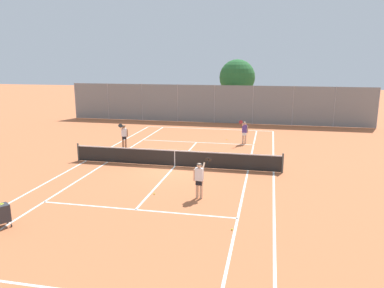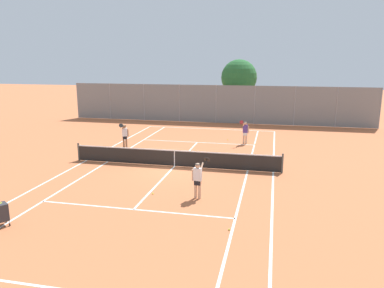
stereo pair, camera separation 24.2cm
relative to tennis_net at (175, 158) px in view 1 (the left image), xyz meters
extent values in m
plane|color=#BC663D|center=(0.00, 0.00, -0.51)|extent=(120.00, 120.00, 0.00)
cube|color=silver|center=(0.00, 11.90, -0.51)|extent=(11.00, 0.10, 0.01)
cube|color=silver|center=(-5.50, 0.00, -0.51)|extent=(0.10, 23.80, 0.01)
cube|color=silver|center=(5.50, 0.00, -0.51)|extent=(0.10, 23.80, 0.01)
cube|color=silver|center=(-4.13, 0.00, -0.51)|extent=(0.10, 23.80, 0.01)
cube|color=silver|center=(4.13, 0.00, -0.51)|extent=(0.10, 23.80, 0.01)
cube|color=silver|center=(0.00, -6.40, -0.51)|extent=(8.26, 0.10, 0.01)
cube|color=silver|center=(0.00, 6.40, -0.51)|extent=(8.26, 0.10, 0.01)
cube|color=silver|center=(0.00, 0.00, -0.51)|extent=(0.10, 12.80, 0.01)
cylinder|color=#474C47|center=(-5.95, 0.00, 0.03)|extent=(0.10, 0.10, 1.07)
cylinder|color=#474C47|center=(5.95, 0.00, 0.03)|extent=(0.10, 0.10, 1.07)
cube|color=black|center=(0.00, 0.00, -0.04)|extent=(11.90, 0.02, 0.89)
cube|color=white|center=(0.00, 0.00, 0.41)|extent=(11.90, 0.03, 0.06)
cube|color=white|center=(0.00, 0.00, -0.06)|extent=(0.05, 0.03, 0.89)
cube|color=#2D2D33|center=(-4.18, -8.92, 0.02)|extent=(0.68, 0.71, 0.64)
cylinder|color=#B7B7BC|center=(-4.20, -8.60, -0.35)|extent=(0.02, 0.02, 0.16)
cylinder|color=black|center=(-4.20, -8.60, -0.46)|extent=(0.10, 0.08, 0.10)
cylinder|color=#B7B7BC|center=(-3.87, -8.82, -0.35)|extent=(0.02, 0.02, 0.16)
cylinder|color=black|center=(-3.87, -8.82, -0.46)|extent=(0.10, 0.08, 0.10)
sphere|color=#D1DB33|center=(-4.26, -8.79, 0.34)|extent=(0.07, 0.07, 0.07)
sphere|color=#D1DB33|center=(-4.21, -8.75, 0.33)|extent=(0.07, 0.07, 0.07)
sphere|color=#D1DB33|center=(-4.20, -8.82, 0.32)|extent=(0.07, 0.07, 0.07)
sphere|color=#D1DB33|center=(-4.15, -8.78, 0.33)|extent=(0.07, 0.07, 0.07)
sphere|color=#D1DB33|center=(-4.18, -8.91, 0.33)|extent=(0.07, 0.07, 0.07)
sphere|color=#D1DB33|center=(-4.14, -8.86, 0.32)|extent=(0.07, 0.07, 0.07)
cylinder|color=#D8A884|center=(2.20, -4.60, -0.10)|extent=(0.13, 0.13, 0.82)
cylinder|color=#D8A884|center=(2.37, -4.62, -0.10)|extent=(0.13, 0.13, 0.82)
cube|color=black|center=(2.28, -4.61, 0.23)|extent=(0.30, 0.21, 0.24)
cube|color=white|center=(2.28, -4.61, 0.59)|extent=(0.36, 0.24, 0.56)
sphere|color=#D8A884|center=(2.28, -4.61, 0.98)|extent=(0.22, 0.22, 0.22)
cylinder|color=black|center=(2.28, -4.61, 1.05)|extent=(0.23, 0.23, 0.02)
cylinder|color=#D8A884|center=(2.07, -4.59, 0.53)|extent=(0.08, 0.08, 0.52)
cylinder|color=#D8A884|center=(2.43, -4.49, 0.88)|extent=(0.13, 0.46, 0.35)
cylinder|color=black|center=(2.59, -4.25, 1.04)|extent=(0.06, 0.25, 0.22)
cylinder|color=black|center=(2.61, -4.13, 1.15)|extent=(0.30, 0.23, 0.23)
cylinder|color=#936B4C|center=(-4.40, 3.67, -0.10)|extent=(0.13, 0.13, 0.82)
cylinder|color=#936B4C|center=(-4.56, 3.59, -0.10)|extent=(0.13, 0.13, 0.82)
cube|color=black|center=(-4.48, 3.63, 0.23)|extent=(0.33, 0.29, 0.24)
cube|color=white|center=(-4.48, 3.63, 0.59)|extent=(0.39, 0.33, 0.56)
sphere|color=#936B4C|center=(-4.48, 3.63, 0.98)|extent=(0.22, 0.22, 0.22)
cylinder|color=black|center=(-4.48, 3.63, 1.05)|extent=(0.23, 0.23, 0.02)
cylinder|color=#936B4C|center=(-4.28, 3.73, 0.53)|extent=(0.08, 0.08, 0.52)
cylinder|color=#936B4C|center=(-4.53, 3.44, 0.88)|extent=(0.28, 0.44, 0.35)
cylinder|color=black|center=(-4.53, 3.15, 1.04)|extent=(0.14, 0.24, 0.22)
cylinder|color=black|center=(-4.48, 3.05, 1.15)|extent=(0.34, 0.30, 0.23)
cylinder|color=#D8A884|center=(3.53, 6.66, -0.10)|extent=(0.13, 0.13, 0.82)
cylinder|color=#D8A884|center=(3.35, 6.65, -0.10)|extent=(0.13, 0.13, 0.82)
cube|color=white|center=(3.44, 6.65, 0.23)|extent=(0.29, 0.19, 0.24)
cube|color=#4C388C|center=(3.44, 6.65, 0.59)|extent=(0.35, 0.22, 0.56)
sphere|color=#D8A884|center=(3.44, 6.65, 0.98)|extent=(0.22, 0.22, 0.22)
cylinder|color=black|center=(3.44, 6.65, 1.05)|extent=(0.23, 0.23, 0.02)
cylinder|color=#D8A884|center=(3.66, 6.66, 0.53)|extent=(0.08, 0.08, 0.52)
cylinder|color=#D8A884|center=(3.31, 6.51, 0.88)|extent=(0.10, 0.46, 0.35)
cylinder|color=maroon|center=(3.20, 6.24, 1.04)|extent=(0.04, 0.25, 0.22)
cylinder|color=maroon|center=(3.20, 6.12, 1.15)|extent=(0.29, 0.21, 0.23)
sphere|color=#D1DB33|center=(2.08, 7.63, -0.48)|extent=(0.07, 0.07, 0.07)
sphere|color=#D1DB33|center=(0.22, -4.57, -0.48)|extent=(0.07, 0.07, 0.07)
sphere|color=#D1DB33|center=(4.02, -7.46, -0.48)|extent=(0.07, 0.07, 0.07)
sphere|color=#D1DB33|center=(4.15, 6.52, -0.48)|extent=(0.07, 0.07, 0.07)
cylinder|color=gray|center=(-14.35, 15.15, 1.28)|extent=(0.08, 0.08, 3.59)
cylinder|color=gray|center=(-10.76, 15.15, 1.28)|extent=(0.08, 0.08, 3.59)
cylinder|color=gray|center=(-7.18, 15.15, 1.28)|extent=(0.08, 0.08, 3.59)
cylinder|color=gray|center=(-3.59, 15.15, 1.28)|extent=(0.08, 0.08, 3.59)
cylinder|color=gray|center=(0.00, 15.15, 1.28)|extent=(0.08, 0.08, 3.59)
cylinder|color=gray|center=(3.59, 15.15, 1.28)|extent=(0.08, 0.08, 3.59)
cylinder|color=gray|center=(7.18, 15.15, 1.28)|extent=(0.08, 0.08, 3.59)
cylinder|color=gray|center=(10.76, 15.15, 1.28)|extent=(0.08, 0.08, 3.59)
cylinder|color=gray|center=(14.35, 15.15, 1.28)|extent=(0.08, 0.08, 3.59)
cube|color=slate|center=(0.00, 15.15, 1.28)|extent=(28.70, 0.02, 3.55)
cylinder|color=brown|center=(1.83, 17.88, 0.96)|extent=(0.21, 0.21, 2.94)
sphere|color=#26602D|center=(1.83, 17.88, 3.66)|extent=(3.53, 3.53, 3.53)
sphere|color=#26602D|center=(1.95, 17.79, 3.22)|extent=(2.51, 2.51, 2.51)
camera|label=1|loc=(5.15, -19.81, 5.46)|focal=35.00mm
camera|label=2|loc=(5.38, -19.76, 5.46)|focal=35.00mm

